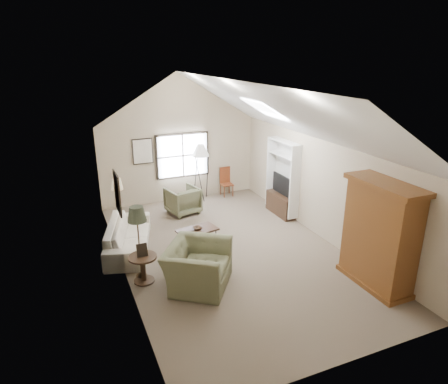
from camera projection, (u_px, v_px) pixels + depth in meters
name	position (u px, v px, depth m)	size (l,w,h in m)	color
room_shell	(231.00, 118.00, 8.50)	(5.01, 8.01, 4.00)	#6C5C4D
window	(183.00, 155.00, 12.56)	(1.72, 0.08, 1.42)	black
skylight	(265.00, 109.00, 9.76)	(0.80, 1.20, 0.52)	white
wall_art	(131.00, 171.00, 9.98)	(1.97, 3.71, 0.88)	black
armoire	(380.00, 235.00, 7.93)	(0.60, 1.50, 2.20)	brown
tv_alcove	(283.00, 177.00, 11.44)	(0.32, 1.30, 2.10)	white
media_console	(281.00, 204.00, 11.72)	(0.34, 1.18, 0.60)	#382316
tv_panel	(282.00, 184.00, 11.51)	(0.05, 0.90, 0.55)	black
sofa	(128.00, 236.00, 9.63)	(2.35, 0.92, 0.69)	silver
armchair_near	(198.00, 266.00, 8.09)	(1.35, 1.18, 0.88)	#676B4B
armchair_far	(183.00, 200.00, 11.77)	(0.85, 0.87, 0.79)	#5D5F42
coffee_table	(198.00, 238.00, 9.71)	(0.96, 0.53, 0.49)	#392417
bowl	(197.00, 228.00, 9.62)	(0.23, 0.23, 0.06)	#332515
side_table	(143.00, 269.00, 8.26)	(0.59, 0.59, 0.59)	#372016
side_chair	(227.00, 182.00, 13.18)	(0.37, 0.37, 0.95)	brown
tripod_lamp	(201.00, 172.00, 12.69)	(0.54, 0.54, 1.85)	silver
dark_lamp	(139.00, 242.00, 8.25)	(0.39, 0.39, 1.64)	black
tan_lamp	(119.00, 204.00, 10.54)	(0.29, 0.29, 1.47)	tan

